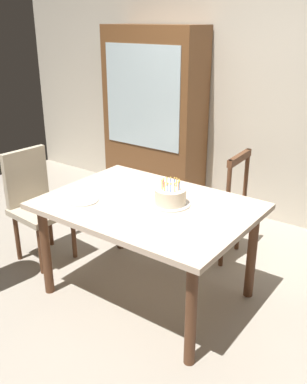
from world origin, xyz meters
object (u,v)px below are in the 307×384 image
plate_far_side (159,190)px  chair_upholstered (36,200)px  dining_table (148,215)px  plate_near_celebrant (83,200)px  china_cabinet (154,117)px  birthday_cake (170,197)px  chair_spindle_back (217,206)px

plate_far_side → chair_upholstered: chair_upholstered is taller
dining_table → plate_near_celebrant: bearing=-149.4°
chair_upholstered → china_cabinet: size_ratio=0.50×
china_cabinet → dining_table: bearing=-55.5°
birthday_cake → plate_near_celebrant: size_ratio=1.27×
plate_far_side → china_cabinet: size_ratio=0.12×
plate_near_celebrant → plate_far_side: (0.33, 0.47, 0.00)m
dining_table → chair_upholstered: (-1.12, -0.09, -0.13)m
plate_near_celebrant → chair_spindle_back: chair_spindle_back is taller
plate_near_celebrant → china_cabinet: (-0.67, 1.79, 0.20)m
china_cabinet → chair_upholstered: bearing=-91.7°
plate_near_celebrant → plate_far_side: size_ratio=1.00×
birthday_cake → china_cabinet: bearing=129.2°
plate_far_side → birthday_cake: bearing=-36.9°
plate_near_celebrant → dining_table: bearing=30.6°
dining_table → birthday_cake: (0.14, 0.08, 0.15)m
dining_table → plate_near_celebrant: size_ratio=6.64×
dining_table → chair_upholstered: size_ratio=1.54×
dining_table → birthday_cake: size_ratio=5.21×
dining_table → plate_far_side: (-0.07, 0.24, 0.10)m
plate_far_side → chair_spindle_back: chair_spindle_back is taller
plate_far_side → chair_upholstered: bearing=-162.5°
birthday_cake → chair_spindle_back: size_ratio=0.29×
dining_table → chair_spindle_back: bearing=82.4°
dining_table → chair_upholstered: chair_upholstered is taller
plate_near_celebrant → chair_upholstered: (-0.72, 0.14, -0.22)m
birthday_cake → chair_upholstered: size_ratio=0.29×
birthday_cake → plate_near_celebrant: birthday_cake is taller
plate_near_celebrant → chair_upholstered: chair_upholstered is taller
birthday_cake → china_cabinet: 1.92m
birthday_cake → china_cabinet: size_ratio=0.15×
dining_table → plate_far_side: bearing=107.1°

